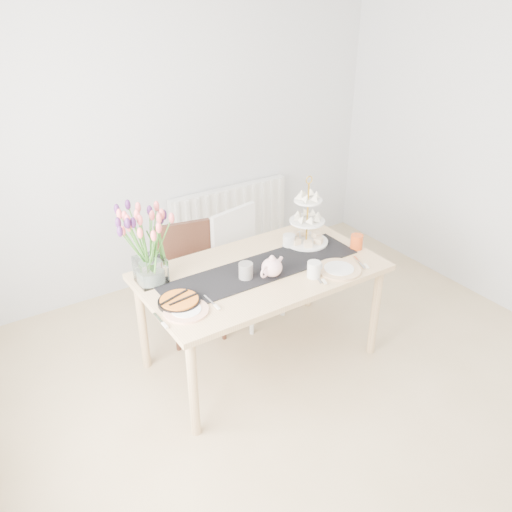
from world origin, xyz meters
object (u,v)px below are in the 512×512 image
chair_white (244,257)px  plate_left (186,311)px  dining_table (261,279)px  mug_white (314,270)px  mug_grey (246,271)px  mug_orange (357,242)px  chair_brown (189,272)px  cream_jug (289,241)px  cake_stand (307,227)px  tart_tin (179,301)px  plate_right (339,269)px  radiator (230,218)px  teapot (272,267)px  tulip_vase (147,233)px

chair_white → plate_left: size_ratio=3.32×
dining_table → mug_white: 0.38m
mug_grey → mug_white: mug_grey is taller
mug_grey → mug_orange: mug_grey is taller
chair_brown → mug_orange: size_ratio=8.12×
cream_jug → cake_stand: bearing=-7.9°
dining_table → chair_white: bearing=68.7°
cake_stand → chair_white: bearing=120.2°
cake_stand → mug_white: 0.49m
chair_brown → tart_tin: size_ratio=3.29×
dining_table → cream_jug: size_ratio=17.76×
chair_white → mug_orange: 0.92m
mug_orange → plate_right: bearing=158.3°
tart_tin → plate_left: 0.10m
tart_tin → cream_jug: bearing=13.8°
radiator → mug_grey: bearing=-116.8°
chair_brown → mug_white: (0.46, -0.91, 0.31)m
chair_white → mug_orange: bearing=-66.6°
teapot → mug_orange: size_ratio=2.09×
chair_brown → mug_grey: (0.08, -0.69, 0.31)m
radiator → teapot: bearing=-110.8°
tulip_vase → tart_tin: bearing=-83.2°
chair_white → mug_orange: (0.51, -0.71, 0.29)m
mug_grey → cream_jug: bearing=-14.4°
chair_brown → cream_jug: size_ratio=9.47×
tulip_vase → plate_right: (1.10, -0.54, -0.34)m
chair_white → tulip_vase: tulip_vase is taller
radiator → cream_jug: cream_jug is taller
mug_grey → plate_right: (0.57, -0.25, -0.05)m
plate_left → plate_right: 1.08m
dining_table → teapot: size_ratio=7.30×
mug_orange → dining_table: bearing=119.8°
dining_table → cake_stand: (0.49, 0.14, 0.21)m
radiator → plate_left: 2.03m
mug_white → plate_left: size_ratio=0.40×
cake_stand → teapot: cake_stand is taller
teapot → mug_orange: (0.73, -0.00, -0.02)m
tart_tin → chair_white: bearing=37.3°
radiator → cream_jug: size_ratio=13.32×
chair_brown → mug_grey: mug_grey is taller
tulip_vase → plate_left: tulip_vase is taller
tulip_vase → mug_grey: size_ratio=5.80×
cream_jug → mug_orange: 0.48m
cake_stand → cream_jug: (-0.14, 0.03, -0.09)m
radiator → plate_right: bearing=-95.4°
dining_table → chair_white: 0.65m
chair_white → cake_stand: size_ratio=1.91×
chair_brown → cream_jug: bearing=-27.9°
dining_table → chair_white: size_ratio=1.81×
tart_tin → mug_orange: bearing=-1.9°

